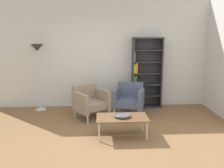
% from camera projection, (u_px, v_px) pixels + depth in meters
% --- Properties ---
extents(ground_plane, '(8.32, 8.32, 0.00)m').
position_uv_depth(ground_plane, '(108.00, 144.00, 4.41)').
color(ground_plane, brown).
extents(plaster_back_panel, '(6.40, 0.12, 2.90)m').
position_uv_depth(plaster_back_panel, '(105.00, 54.00, 6.52)').
color(plaster_back_panel, silver).
rests_on(plaster_back_panel, ground_plane).
extents(bookshelf_tall, '(0.80, 0.30, 1.90)m').
position_uv_depth(bookshelf_tall, '(145.00, 73.00, 6.48)').
color(bookshelf_tall, '#333338').
rests_on(bookshelf_tall, ground_plane).
extents(coffee_table_low, '(1.00, 0.56, 0.40)m').
position_uv_depth(coffee_table_low, '(122.00, 118.00, 4.66)').
color(coffee_table_low, brown).
rests_on(coffee_table_low, ground_plane).
extents(decorative_bowl, '(0.32, 0.32, 0.05)m').
position_uv_depth(decorative_bowl, '(122.00, 115.00, 4.65)').
color(decorative_bowl, '#4C4C51').
rests_on(decorative_bowl, coffee_table_low).
extents(armchair_by_bookshelf, '(0.86, 0.82, 0.78)m').
position_uv_depth(armchair_by_bookshelf, '(129.00, 98.00, 5.96)').
color(armchair_by_bookshelf, '#4C566B').
rests_on(armchair_by_bookshelf, ground_plane).
extents(armchair_corner_red, '(0.95, 0.93, 0.78)m').
position_uv_depth(armchair_corner_red, '(90.00, 101.00, 5.73)').
color(armchair_corner_red, gray).
rests_on(armchair_corner_red, ground_plane).
extents(floor_lamp_torchiere, '(0.32, 0.32, 1.74)m').
position_uv_depth(floor_lamp_torchiere, '(37.00, 55.00, 6.09)').
color(floor_lamp_torchiere, silver).
rests_on(floor_lamp_torchiere, ground_plane).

